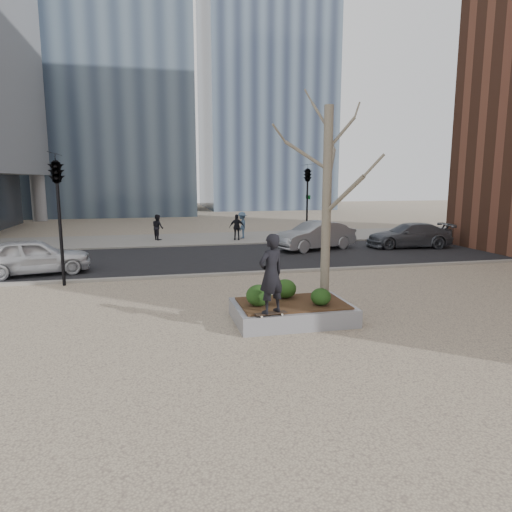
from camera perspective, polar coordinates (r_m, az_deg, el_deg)
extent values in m
plane|color=#BFAE8C|center=(11.78, -0.18, -8.41)|extent=(120.00, 120.00, 0.00)
cube|color=black|center=(21.38, -6.15, -0.25)|extent=(60.00, 8.00, 0.02)
cube|color=gray|center=(28.27, -7.87, 2.12)|extent=(60.00, 6.00, 0.02)
cube|color=gray|center=(11.97, 4.53, -7.03)|extent=(3.00, 2.00, 0.45)
cube|color=#382314|center=(11.90, 4.54, -5.90)|extent=(2.70, 1.70, 0.04)
ellipsoid|color=black|center=(11.47, 0.35, -4.95)|extent=(0.64, 0.64, 0.54)
ellipsoid|color=#1D3E13|center=(12.27, 3.67, -4.10)|extent=(0.60, 0.60, 0.51)
ellipsoid|color=#1C3F14|center=(11.67, 8.10, -5.07)|extent=(0.51, 0.51, 0.44)
imported|color=black|center=(10.62, 1.90, -2.23)|extent=(0.81, 0.70, 1.88)
imported|color=silver|center=(19.44, -26.05, -0.04)|extent=(4.36, 2.47, 1.40)
imported|color=#96989D|center=(23.88, 7.38, 2.54)|extent=(4.66, 2.86, 1.45)
imported|color=#50545C|center=(25.81, 18.56, 2.48)|extent=(4.70, 2.40, 1.31)
imported|color=black|center=(28.10, -12.18, 3.54)|extent=(0.84, 0.92, 1.54)
imported|color=#45607D|center=(28.24, -1.76, 3.89)|extent=(0.92, 1.20, 1.64)
imported|color=black|center=(27.40, -2.39, 3.61)|extent=(0.95, 0.51, 1.55)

